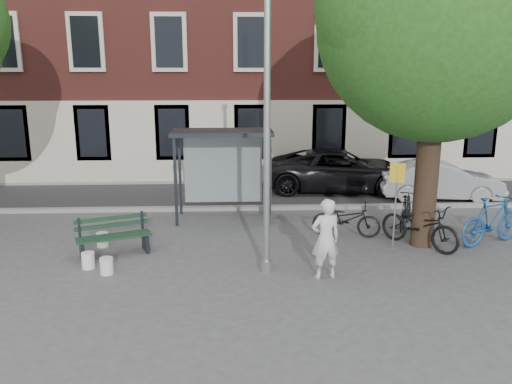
{
  "coord_description": "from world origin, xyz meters",
  "views": [
    {
      "loc": [
        -0.69,
        -10.17,
        4.18
      ],
      "look_at": [
        -0.15,
        1.53,
        1.4
      ],
      "focal_mm": 35.0,
      "sensor_mm": 36.0,
      "label": 1
    }
  ],
  "objects_px": {
    "painter": "(326,239)",
    "bike_c": "(420,225)",
    "car_silver": "(440,181)",
    "lamppost": "(267,144)",
    "bike_a": "(346,219)",
    "bench": "(114,238)",
    "notice_sign": "(397,185)",
    "car_dark": "(339,170)",
    "bus_shelter": "(236,154)",
    "bike_d": "(406,211)",
    "bike_b": "(492,220)"
  },
  "relations": [
    {
      "from": "bike_a",
      "to": "bike_c",
      "type": "distance_m",
      "value": 1.86
    },
    {
      "from": "bus_shelter",
      "to": "painter",
      "type": "relative_size",
      "value": 1.67
    },
    {
      "from": "car_dark",
      "to": "lamppost",
      "type": "bearing_deg",
      "value": 163.4
    },
    {
      "from": "bike_a",
      "to": "bike_c",
      "type": "bearing_deg",
      "value": -104.01
    },
    {
      "from": "lamppost",
      "to": "bench",
      "type": "distance_m",
      "value": 4.43
    },
    {
      "from": "painter",
      "to": "bike_a",
      "type": "bearing_deg",
      "value": -122.09
    },
    {
      "from": "bus_shelter",
      "to": "bench",
      "type": "xyz_separation_m",
      "value": [
        -2.93,
        -2.93,
        -1.51
      ]
    },
    {
      "from": "painter",
      "to": "notice_sign",
      "type": "bearing_deg",
      "value": -148.73
    },
    {
      "from": "bench",
      "to": "bike_c",
      "type": "bearing_deg",
      "value": -20.49
    },
    {
      "from": "bike_b",
      "to": "notice_sign",
      "type": "height_order",
      "value": "notice_sign"
    },
    {
      "from": "lamppost",
      "to": "car_silver",
      "type": "distance_m",
      "value": 8.95
    },
    {
      "from": "bus_shelter",
      "to": "car_dark",
      "type": "xyz_separation_m",
      "value": [
        3.78,
        3.45,
        -1.16
      ]
    },
    {
      "from": "car_dark",
      "to": "notice_sign",
      "type": "bearing_deg",
      "value": -173.13
    },
    {
      "from": "bus_shelter",
      "to": "bike_b",
      "type": "distance_m",
      "value": 7.0
    },
    {
      "from": "bike_c",
      "to": "notice_sign",
      "type": "relative_size",
      "value": 1.0
    },
    {
      "from": "bike_d",
      "to": "car_dark",
      "type": "bearing_deg",
      "value": -51.04
    },
    {
      "from": "bus_shelter",
      "to": "painter",
      "type": "xyz_separation_m",
      "value": [
        1.81,
        -4.54,
        -1.06
      ]
    },
    {
      "from": "lamppost",
      "to": "car_dark",
      "type": "relative_size",
      "value": 1.12
    },
    {
      "from": "car_dark",
      "to": "bike_b",
      "type": "bearing_deg",
      "value": -150.89
    },
    {
      "from": "bike_d",
      "to": "car_silver",
      "type": "distance_m",
      "value": 3.81
    },
    {
      "from": "bus_shelter",
      "to": "bike_d",
      "type": "distance_m",
      "value": 5.03
    },
    {
      "from": "bus_shelter",
      "to": "bike_c",
      "type": "height_order",
      "value": "bus_shelter"
    },
    {
      "from": "bench",
      "to": "car_silver",
      "type": "bearing_deg",
      "value": 4.29
    },
    {
      "from": "bike_a",
      "to": "lamppost",
      "type": "bearing_deg",
      "value": 151.16
    },
    {
      "from": "bus_shelter",
      "to": "car_silver",
      "type": "xyz_separation_m",
      "value": [
        6.9,
        1.89,
        -1.26
      ]
    },
    {
      "from": "painter",
      "to": "notice_sign",
      "type": "relative_size",
      "value": 0.81
    },
    {
      "from": "painter",
      "to": "bike_c",
      "type": "bearing_deg",
      "value": -156.97
    },
    {
      "from": "car_silver",
      "to": "lamppost",
      "type": "bearing_deg",
      "value": 140.97
    },
    {
      "from": "painter",
      "to": "bike_b",
      "type": "xyz_separation_m",
      "value": [
        4.54,
        1.91,
        -0.24
      ]
    },
    {
      "from": "bus_shelter",
      "to": "bike_d",
      "type": "relative_size",
      "value": 1.73
    },
    {
      "from": "bench",
      "to": "notice_sign",
      "type": "distance_m",
      "value": 6.89
    },
    {
      "from": "painter",
      "to": "bike_d",
      "type": "height_order",
      "value": "painter"
    },
    {
      "from": "notice_sign",
      "to": "car_dark",
      "type": "bearing_deg",
      "value": 113.04
    },
    {
      "from": "painter",
      "to": "bike_b",
      "type": "bearing_deg",
      "value": -168.01
    },
    {
      "from": "car_silver",
      "to": "painter",
      "type": "bearing_deg",
      "value": 148.98
    },
    {
      "from": "painter",
      "to": "notice_sign",
      "type": "xyz_separation_m",
      "value": [
        2.05,
        1.85,
        0.71
      ]
    },
    {
      "from": "painter",
      "to": "car_silver",
      "type": "distance_m",
      "value": 8.21
    },
    {
      "from": "car_silver",
      "to": "bus_shelter",
      "type": "bearing_deg",
      "value": 112.68
    },
    {
      "from": "bike_d",
      "to": "notice_sign",
      "type": "relative_size",
      "value": 0.78
    },
    {
      "from": "notice_sign",
      "to": "bike_b",
      "type": "bearing_deg",
      "value": 23.78
    },
    {
      "from": "car_silver",
      "to": "notice_sign",
      "type": "relative_size",
      "value": 1.9
    },
    {
      "from": "bus_shelter",
      "to": "car_dark",
      "type": "bearing_deg",
      "value": 42.33
    },
    {
      "from": "bike_a",
      "to": "car_silver",
      "type": "height_order",
      "value": "car_silver"
    },
    {
      "from": "bike_a",
      "to": "notice_sign",
      "type": "height_order",
      "value": "notice_sign"
    },
    {
      "from": "bike_a",
      "to": "car_silver",
      "type": "distance_m",
      "value": 5.5
    },
    {
      "from": "bus_shelter",
      "to": "bike_b",
      "type": "bearing_deg",
      "value": -22.5
    },
    {
      "from": "bus_shelter",
      "to": "bench",
      "type": "relative_size",
      "value": 1.6
    },
    {
      "from": "bike_d",
      "to": "notice_sign",
      "type": "height_order",
      "value": "notice_sign"
    },
    {
      "from": "bus_shelter",
      "to": "painter",
      "type": "bearing_deg",
      "value": -68.29
    },
    {
      "from": "bike_d",
      "to": "car_dark",
      "type": "xyz_separation_m",
      "value": [
        -0.89,
        4.64,
        0.26
      ]
    }
  ]
}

